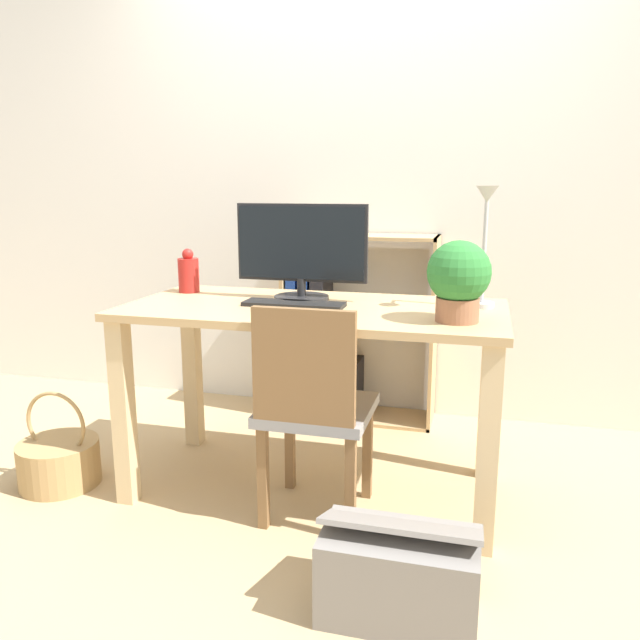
{
  "coord_description": "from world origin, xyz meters",
  "views": [
    {
      "loc": [
        0.64,
        -2.31,
        1.24
      ],
      "look_at": [
        0.0,
        0.1,
        0.69
      ],
      "focal_mm": 35.0,
      "sensor_mm": 36.0,
      "label": 1
    }
  ],
  "objects_px": {
    "desk_lamp": "(485,235)",
    "bookshelf": "(334,338)",
    "storage_box": "(399,573)",
    "chair": "(313,405)",
    "vase": "(189,273)",
    "monitor": "(301,249)",
    "keyboard": "(294,304)",
    "basket": "(59,461)",
    "potted_plant": "(459,278)"
  },
  "relations": [
    {
      "from": "keyboard",
      "to": "desk_lamp",
      "type": "height_order",
      "value": "desk_lamp"
    },
    {
      "from": "potted_plant",
      "to": "storage_box",
      "type": "bearing_deg",
      "value": -101.07
    },
    {
      "from": "potted_plant",
      "to": "basket",
      "type": "bearing_deg",
      "value": -176.56
    },
    {
      "from": "desk_lamp",
      "to": "basket",
      "type": "relative_size",
      "value": 1.13
    },
    {
      "from": "vase",
      "to": "basket",
      "type": "distance_m",
      "value": 0.96
    },
    {
      "from": "vase",
      "to": "storage_box",
      "type": "distance_m",
      "value": 1.55
    },
    {
      "from": "chair",
      "to": "basket",
      "type": "distance_m",
      "value": 1.16
    },
    {
      "from": "chair",
      "to": "desk_lamp",
      "type": "bearing_deg",
      "value": 29.39
    },
    {
      "from": "keyboard",
      "to": "storage_box",
      "type": "distance_m",
      "value": 1.07
    },
    {
      "from": "chair",
      "to": "bookshelf",
      "type": "relative_size",
      "value": 0.85
    },
    {
      "from": "basket",
      "to": "vase",
      "type": "bearing_deg",
      "value": 44.14
    },
    {
      "from": "monitor",
      "to": "vase",
      "type": "height_order",
      "value": "monitor"
    },
    {
      "from": "monitor",
      "to": "basket",
      "type": "distance_m",
      "value": 1.35
    },
    {
      "from": "desk_lamp",
      "to": "storage_box",
      "type": "xyz_separation_m",
      "value": [
        -0.19,
        -0.79,
        -0.92
      ]
    },
    {
      "from": "basket",
      "to": "monitor",
      "type": "bearing_deg",
      "value": 20.8
    },
    {
      "from": "basket",
      "to": "storage_box",
      "type": "distance_m",
      "value": 1.56
    },
    {
      "from": "monitor",
      "to": "desk_lamp",
      "type": "xyz_separation_m",
      "value": [
        0.72,
        -0.03,
        0.07
      ]
    },
    {
      "from": "vase",
      "to": "monitor",
      "type": "bearing_deg",
      "value": -5.27
    },
    {
      "from": "keyboard",
      "to": "storage_box",
      "type": "height_order",
      "value": "keyboard"
    },
    {
      "from": "desk_lamp",
      "to": "chair",
      "type": "height_order",
      "value": "desk_lamp"
    },
    {
      "from": "desk_lamp",
      "to": "storage_box",
      "type": "distance_m",
      "value": 1.22
    },
    {
      "from": "vase",
      "to": "bookshelf",
      "type": "height_order",
      "value": "bookshelf"
    },
    {
      "from": "monitor",
      "to": "basket",
      "type": "xyz_separation_m",
      "value": [
        -0.96,
        -0.36,
        -0.88
      ]
    },
    {
      "from": "chair",
      "to": "potted_plant",
      "type": "bearing_deg",
      "value": 10.46
    },
    {
      "from": "chair",
      "to": "vase",
      "type": "bearing_deg",
      "value": 147.51
    },
    {
      "from": "potted_plant",
      "to": "keyboard",
      "type": "bearing_deg",
      "value": 168.95
    },
    {
      "from": "bookshelf",
      "to": "vase",
      "type": "bearing_deg",
      "value": -126.22
    },
    {
      "from": "chair",
      "to": "storage_box",
      "type": "bearing_deg",
      "value": -50.87
    },
    {
      "from": "basket",
      "to": "storage_box",
      "type": "xyz_separation_m",
      "value": [
        1.49,
        -0.46,
        0.03
      ]
    },
    {
      "from": "chair",
      "to": "bookshelf",
      "type": "height_order",
      "value": "bookshelf"
    },
    {
      "from": "monitor",
      "to": "desk_lamp",
      "type": "distance_m",
      "value": 0.72
    },
    {
      "from": "monitor",
      "to": "storage_box",
      "type": "relative_size",
      "value": 1.19
    },
    {
      "from": "monitor",
      "to": "basket",
      "type": "relative_size",
      "value": 1.34
    },
    {
      "from": "chair",
      "to": "basket",
      "type": "bearing_deg",
      "value": 178.71
    },
    {
      "from": "keyboard",
      "to": "chair",
      "type": "distance_m",
      "value": 0.42
    },
    {
      "from": "keyboard",
      "to": "bookshelf",
      "type": "distance_m",
      "value": 0.94
    },
    {
      "from": "desk_lamp",
      "to": "chair",
      "type": "distance_m",
      "value": 0.89
    },
    {
      "from": "monitor",
      "to": "storage_box",
      "type": "height_order",
      "value": "monitor"
    },
    {
      "from": "potted_plant",
      "to": "bookshelf",
      "type": "relative_size",
      "value": 0.29
    },
    {
      "from": "vase",
      "to": "chair",
      "type": "relative_size",
      "value": 0.23
    },
    {
      "from": "bookshelf",
      "to": "storage_box",
      "type": "xyz_separation_m",
      "value": [
        0.57,
        -1.55,
        -0.29
      ]
    },
    {
      "from": "desk_lamp",
      "to": "bookshelf",
      "type": "xyz_separation_m",
      "value": [
        -0.76,
        0.76,
        -0.63
      ]
    },
    {
      "from": "vase",
      "to": "keyboard",
      "type": "bearing_deg",
      "value": -19.64
    },
    {
      "from": "chair",
      "to": "keyboard",
      "type": "bearing_deg",
      "value": 120.9
    },
    {
      "from": "monitor",
      "to": "bookshelf",
      "type": "relative_size",
      "value": 0.55
    },
    {
      "from": "monitor",
      "to": "chair",
      "type": "distance_m",
      "value": 0.66
    },
    {
      "from": "keyboard",
      "to": "vase",
      "type": "relative_size",
      "value": 2.07
    },
    {
      "from": "vase",
      "to": "bookshelf",
      "type": "xyz_separation_m",
      "value": [
        0.5,
        0.68,
        -0.43
      ]
    },
    {
      "from": "basket",
      "to": "chair",
      "type": "bearing_deg",
      "value": -0.2
    },
    {
      "from": "vase",
      "to": "desk_lamp",
      "type": "xyz_separation_m",
      "value": [
        1.25,
        -0.08,
        0.2
      ]
    }
  ]
}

